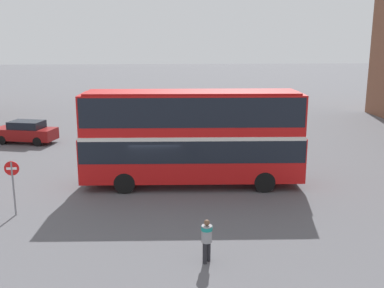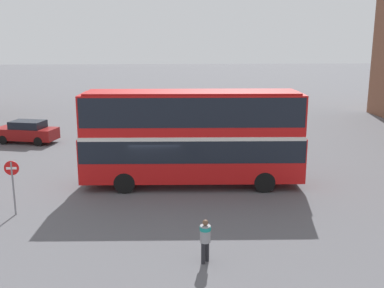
# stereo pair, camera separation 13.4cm
# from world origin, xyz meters

# --- Properties ---
(ground_plane) EXTENTS (240.00, 240.00, 0.00)m
(ground_plane) POSITION_xyz_m (0.00, 0.00, 0.00)
(ground_plane) COLOR #5B5B60
(double_decker_bus) EXTENTS (11.40, 3.11, 4.97)m
(double_decker_bus) POSITION_xyz_m (1.93, 0.15, 2.84)
(double_decker_bus) COLOR red
(double_decker_bus) RESTS_ON ground_plane
(pedestrian_foreground) EXTENTS (0.54, 0.54, 1.57)m
(pedestrian_foreground) POSITION_xyz_m (1.86, -8.27, 0.96)
(pedestrian_foreground) COLOR #232328
(pedestrian_foreground) RESTS_ON ground_plane
(parked_car_kerb_near) EXTENTS (4.59, 2.25, 1.63)m
(parked_car_kerb_near) POSITION_xyz_m (7.05, 17.21, 0.82)
(parked_car_kerb_near) COLOR slate
(parked_car_kerb_near) RESTS_ON ground_plane
(parked_car_kerb_far) EXTENTS (4.82, 2.84, 1.66)m
(parked_car_kerb_far) POSITION_xyz_m (-9.71, 10.91, 0.84)
(parked_car_kerb_far) COLOR maroon
(parked_car_kerb_far) RESTS_ON ground_plane
(no_entry_sign) EXTENTS (0.63, 0.08, 2.44)m
(no_entry_sign) POSITION_xyz_m (-6.06, -3.44, 1.64)
(no_entry_sign) COLOR gray
(no_entry_sign) RESTS_ON ground_plane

